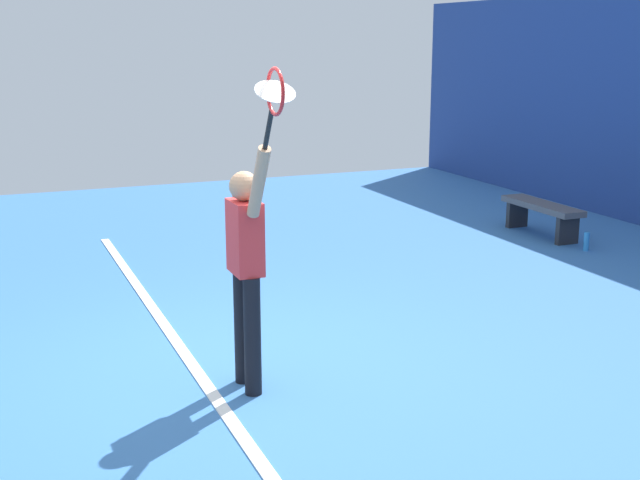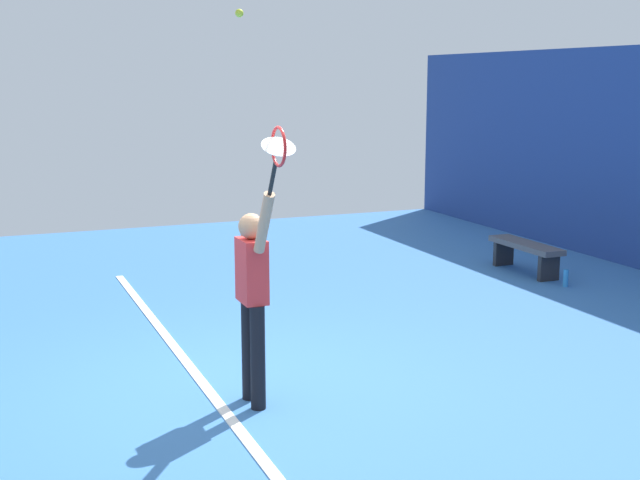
{
  "view_description": "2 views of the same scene",
  "coord_description": "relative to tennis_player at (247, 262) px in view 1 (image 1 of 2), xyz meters",
  "views": [
    {
      "loc": [
        6.09,
        -1.76,
        2.63
      ],
      "look_at": [
        0.39,
        0.62,
        1.13
      ],
      "focal_mm": 46.7,
      "sensor_mm": 36.0,
      "label": 1
    },
    {
      "loc": [
        7.07,
        -2.11,
        2.8
      ],
      "look_at": [
        0.29,
        0.69,
        1.4
      ],
      "focal_mm": 47.46,
      "sensor_mm": 36.0,
      "label": 2
    }
  ],
  "objects": [
    {
      "name": "ground_plane",
      "position": [
        -0.36,
        -0.03,
        -1.01
      ],
      "size": [
        18.0,
        18.0,
        0.0
      ],
      "primitive_type": "plane",
      "color": "#3870B2"
    },
    {
      "name": "court_baseline",
      "position": [
        -0.36,
        -0.3,
        -1.0
      ],
      "size": [
        10.0,
        0.1,
        0.01
      ],
      "primitive_type": "cube",
      "color": "white",
      "rests_on": "ground_plane"
    },
    {
      "name": "tennis_player",
      "position": [
        0.0,
        0.0,
        0.0
      ],
      "size": [
        0.77,
        0.31,
        1.94
      ],
      "color": "black",
      "rests_on": "ground_plane"
    },
    {
      "name": "tennis_racket",
      "position": [
        0.68,
        -0.0,
        1.26
      ],
      "size": [
        0.45,
        0.27,
        0.61
      ],
      "color": "black"
    },
    {
      "name": "court_bench",
      "position": [
        -3.35,
        5.27,
        -0.67
      ],
      "size": [
        1.4,
        0.36,
        0.45
      ],
      "color": "#4C4C51",
      "rests_on": "ground_plane"
    },
    {
      "name": "water_bottle",
      "position": [
        -2.42,
        5.27,
        -0.89
      ],
      "size": [
        0.07,
        0.07,
        0.24
      ],
      "primitive_type": "cylinder",
      "color": "#338CD8",
      "rests_on": "ground_plane"
    }
  ]
}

